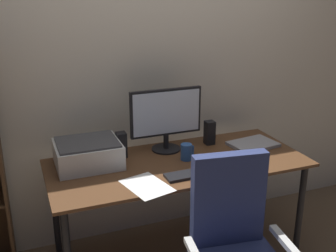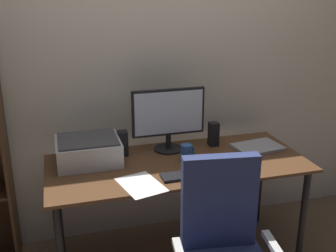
# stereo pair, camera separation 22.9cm
# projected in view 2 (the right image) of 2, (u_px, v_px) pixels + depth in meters

# --- Properties ---
(back_wall) EXTENTS (6.40, 0.10, 2.60)m
(back_wall) POSITION_uv_depth(u_px,v_px,m) (157.00, 61.00, 2.96)
(back_wall) COLOR beige
(back_wall) RESTS_ON ground
(desk) EXTENTS (1.66, 0.72, 0.74)m
(desk) POSITION_uv_depth(u_px,v_px,m) (178.00, 173.00, 2.69)
(desk) COLOR #56351E
(desk) RESTS_ON ground
(monitor) EXTENTS (0.50, 0.20, 0.43)m
(monitor) POSITION_uv_depth(u_px,v_px,m) (169.00, 116.00, 2.78)
(monitor) COLOR black
(monitor) RESTS_ON desk
(keyboard) EXTENTS (0.29, 0.11, 0.02)m
(keyboard) POSITION_uv_depth(u_px,v_px,m) (185.00, 175.00, 2.45)
(keyboard) COLOR black
(keyboard) RESTS_ON desk
(mouse) EXTENTS (0.07, 0.10, 0.03)m
(mouse) POSITION_uv_depth(u_px,v_px,m) (218.00, 170.00, 2.51)
(mouse) COLOR black
(mouse) RESTS_ON desk
(coffee_mug) EXTENTS (0.09, 0.07, 0.11)m
(coffee_mug) POSITION_uv_depth(u_px,v_px,m) (186.00, 153.00, 2.67)
(coffee_mug) COLOR #285193
(coffee_mug) RESTS_ON desk
(laptop) EXTENTS (0.35, 0.27, 0.02)m
(laptop) POSITION_uv_depth(u_px,v_px,m) (258.00, 147.00, 2.87)
(laptop) COLOR #99999E
(laptop) RESTS_ON desk
(speaker_left) EXTENTS (0.06, 0.07, 0.17)m
(speaker_left) POSITION_uv_depth(u_px,v_px,m) (123.00, 143.00, 2.74)
(speaker_left) COLOR black
(speaker_left) RESTS_ON desk
(speaker_right) EXTENTS (0.06, 0.07, 0.17)m
(speaker_right) POSITION_uv_depth(u_px,v_px,m) (213.00, 134.00, 2.91)
(speaker_right) COLOR black
(speaker_right) RESTS_ON desk
(printer) EXTENTS (0.40, 0.34, 0.16)m
(printer) POSITION_uv_depth(u_px,v_px,m) (88.00, 150.00, 2.63)
(printer) COLOR silver
(printer) RESTS_ON desk
(paper_sheet) EXTENTS (0.28, 0.34, 0.00)m
(paper_sheet) POSITION_uv_depth(u_px,v_px,m) (141.00, 185.00, 2.36)
(paper_sheet) COLOR white
(paper_sheet) RESTS_ON desk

